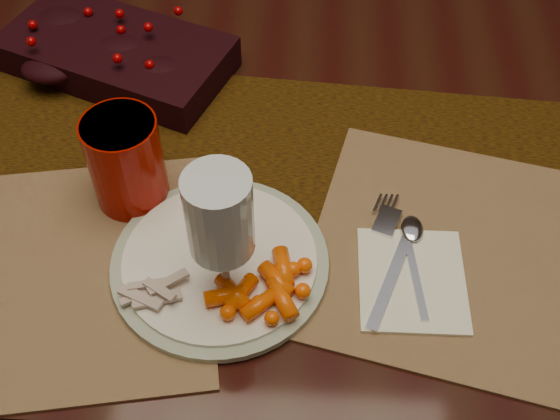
# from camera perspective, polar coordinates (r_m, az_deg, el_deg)

# --- Properties ---
(floor) EXTENTS (5.00, 5.00, 0.00)m
(floor) POSITION_cam_1_polar(r_m,az_deg,el_deg) (1.63, -0.54, -10.93)
(floor) COLOR black
(floor) RESTS_ON ground
(dining_table) EXTENTS (1.80, 1.00, 0.75)m
(dining_table) POSITION_cam_1_polar(r_m,az_deg,el_deg) (1.31, -0.67, -3.14)
(dining_table) COLOR black
(dining_table) RESTS_ON floor
(table_runner) EXTENTS (1.83, 0.50, 0.00)m
(table_runner) POSITION_cam_1_polar(r_m,az_deg,el_deg) (0.92, 1.64, 2.82)
(table_runner) COLOR #342206
(table_runner) RESTS_ON dining_table
(centerpiece) EXTENTS (0.37, 0.28, 0.07)m
(centerpiece) POSITION_cam_1_polar(r_m,az_deg,el_deg) (1.08, -13.22, 12.60)
(centerpiece) COLOR black
(centerpiece) RESTS_ON table_runner
(placemat_main) EXTENTS (0.53, 0.44, 0.00)m
(placemat_main) POSITION_cam_1_polar(r_m,az_deg,el_deg) (0.87, 18.10, -4.20)
(placemat_main) COLOR brown
(placemat_main) RESTS_ON dining_table
(placemat_second) EXTENTS (0.51, 0.41, 0.00)m
(placemat_second) POSITION_cam_1_polar(r_m,az_deg,el_deg) (0.88, -20.81, -5.31)
(placemat_second) COLOR #8A664D
(placemat_second) RESTS_ON dining_table
(dinner_plate) EXTENTS (0.32, 0.32, 0.01)m
(dinner_plate) POSITION_cam_1_polar(r_m,az_deg,el_deg) (0.83, -4.91, -4.20)
(dinner_plate) COLOR white
(dinner_plate) RESTS_ON placemat_main
(baby_carrots) EXTENTS (0.11, 0.10, 0.02)m
(baby_carrots) POSITION_cam_1_polar(r_m,az_deg,el_deg) (0.78, -1.55, -6.47)
(baby_carrots) COLOR #FF5805
(baby_carrots) RESTS_ON dinner_plate
(mashed_potatoes) EXTENTS (0.11, 0.10, 0.05)m
(mashed_potatoes) POSITION_cam_1_polar(r_m,az_deg,el_deg) (0.84, -5.87, 0.19)
(mashed_potatoes) COLOR beige
(mashed_potatoes) RESTS_ON dinner_plate
(turkey_shreds) EXTENTS (0.07, 0.07, 0.02)m
(turkey_shreds) POSITION_cam_1_polar(r_m,az_deg,el_deg) (0.80, -10.29, -6.21)
(turkey_shreds) COLOR #AB9C90
(turkey_shreds) RESTS_ON dinner_plate
(napkin) EXTENTS (0.12, 0.14, 0.00)m
(napkin) POSITION_cam_1_polar(r_m,az_deg,el_deg) (0.83, 10.67, -5.59)
(napkin) COLOR white
(napkin) RESTS_ON placemat_main
(fork) EXTENTS (0.09, 0.17, 0.00)m
(fork) POSITION_cam_1_polar(r_m,az_deg,el_deg) (0.83, 8.87, -4.45)
(fork) COLOR silver
(fork) RESTS_ON napkin
(spoon) EXTENTS (0.04, 0.14, 0.00)m
(spoon) POSITION_cam_1_polar(r_m,az_deg,el_deg) (0.84, 10.90, -4.27)
(spoon) COLOR silver
(spoon) RESTS_ON napkin
(red_cup) EXTENTS (0.12, 0.12, 0.12)m
(red_cup) POSITION_cam_1_polar(r_m,az_deg,el_deg) (0.87, -12.40, 3.87)
(red_cup) COLOR #920A00
(red_cup) RESTS_ON placemat_main
(wine_glass) EXTENTS (0.08, 0.08, 0.19)m
(wine_glass) POSITION_cam_1_polar(r_m,az_deg,el_deg) (0.73, -4.71, -2.68)
(wine_glass) COLOR white
(wine_glass) RESTS_ON dining_table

